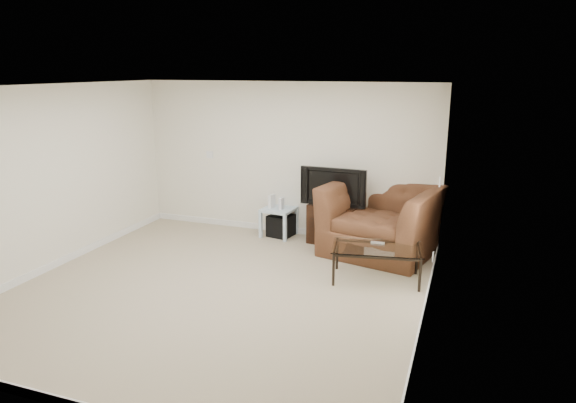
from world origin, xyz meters
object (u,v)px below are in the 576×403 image
(subwoofer, at_px, (281,226))
(recliner, at_px, (381,208))
(coffee_table, at_px, (376,264))
(television, at_px, (335,186))
(side_table, at_px, (279,222))
(tv_stand, at_px, (335,223))

(subwoofer, distance_m, recliner, 1.78)
(subwoofer, height_order, recliner, recliner)
(coffee_table, bearing_deg, recliner, 97.54)
(television, xyz_separation_m, recliner, (0.76, -0.20, -0.24))
(side_table, bearing_deg, tv_stand, 0.00)
(tv_stand, distance_m, side_table, 0.95)
(side_table, xyz_separation_m, subwoofer, (0.03, 0.02, -0.07))
(tv_stand, bearing_deg, subwoofer, -174.67)
(television, height_order, subwoofer, television)
(coffee_table, bearing_deg, side_table, 145.32)
(recliner, bearing_deg, coffee_table, -69.54)
(television, distance_m, recliner, 0.83)
(television, relative_size, recliner, 0.61)
(television, height_order, side_table, television)
(tv_stand, bearing_deg, recliner, -10.46)
(coffee_table, bearing_deg, subwoofer, 144.51)
(subwoofer, xyz_separation_m, coffee_table, (1.82, -1.30, 0.06))
(recliner, bearing_deg, side_table, -174.75)
(tv_stand, relative_size, television, 0.79)
(tv_stand, distance_m, recliner, 0.88)
(side_table, bearing_deg, television, -1.90)
(side_table, bearing_deg, recliner, -7.66)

